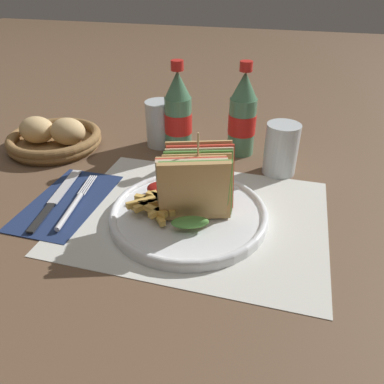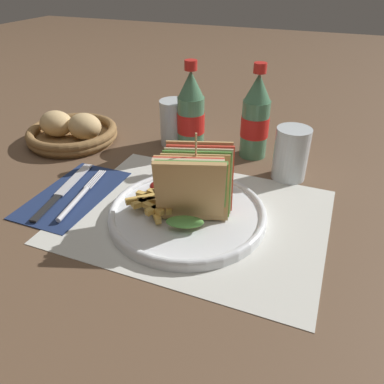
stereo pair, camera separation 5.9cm
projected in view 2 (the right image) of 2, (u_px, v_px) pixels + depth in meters
The scene contains 14 objects.
ground_plane at pixel (201, 213), 0.64m from camera, with size 4.00×4.00×0.00m, color brown.
placemat at pixel (195, 215), 0.63m from camera, with size 0.43×0.33×0.00m.
plate_main at pixel (188, 213), 0.62m from camera, with size 0.26×0.26×0.02m.
club_sandwich at pixel (193, 186), 0.58m from camera, with size 0.13×0.12×0.14m.
fries_pile at pixel (156, 201), 0.61m from camera, with size 0.09×0.09×0.02m.
ketchup_blob at pixel (163, 187), 0.66m from camera, with size 0.05×0.04×0.02m.
napkin at pixel (74, 194), 0.69m from camera, with size 0.12×0.22×0.00m.
fork at pixel (78, 198), 0.66m from camera, with size 0.04×0.17×0.01m.
knife at pixel (63, 190), 0.69m from camera, with size 0.05×0.20×0.00m.
coke_bottle_near at pixel (191, 115), 0.80m from camera, with size 0.06×0.06×0.20m.
coke_bottle_far at pixel (255, 118), 0.78m from camera, with size 0.06×0.06×0.20m.
glass_near at pixel (291, 157), 0.72m from camera, with size 0.07×0.07×0.10m.
glass_far at pixel (174, 125), 0.85m from camera, with size 0.07×0.07×0.10m.
bread_basket at pixel (72, 132), 0.88m from camera, with size 0.21×0.21×0.07m.
Camera 2 is at (0.18, -0.49, 0.37)m, focal length 35.00 mm.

